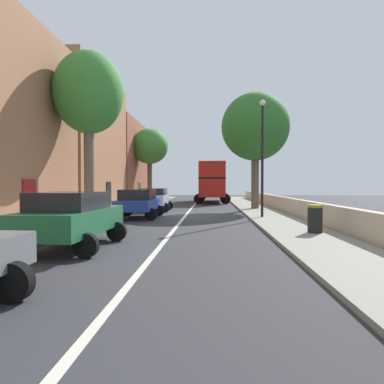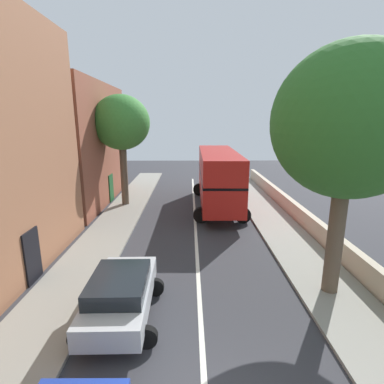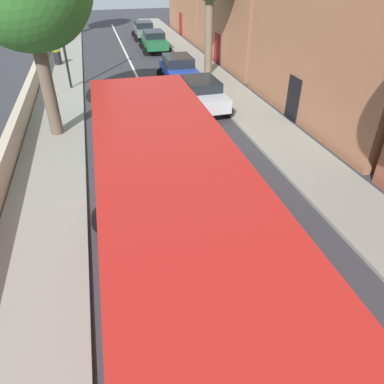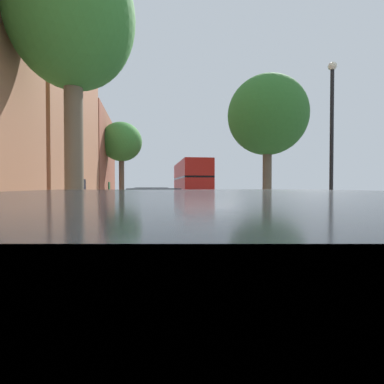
{
  "view_description": "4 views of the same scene",
  "coord_description": "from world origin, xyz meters",
  "px_view_note": "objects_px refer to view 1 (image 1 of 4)",
  "views": [
    {
      "loc": [
        1.52,
        -20.91,
        1.86
      ],
      "look_at": [
        -0.1,
        9.1,
        1.23
      ],
      "focal_mm": 32.62,
      "sensor_mm": 36.0,
      "label": 1
    },
    {
      "loc": [
        -0.35,
        -4.7,
        6.19
      ],
      "look_at": [
        -0.18,
        14.0,
        1.67
      ],
      "focal_mm": 27.83,
      "sensor_mm": 36.0,
      "label": 2
    },
    {
      "loc": [
        2.71,
        21.38,
        6.9
      ],
      "look_at": [
        0.67,
        13.64,
        1.64
      ],
      "focal_mm": 33.6,
      "sensor_mm": 36.0,
      "label": 3
    },
    {
      "loc": [
        -2.75,
        -11.77,
        1.67
      ],
      "look_at": [
        0.51,
        8.27,
        1.26
      ],
      "focal_mm": 26.43,
      "sensor_mm": 36.0,
      "label": 4
    }
  ],
  "objects_px": {
    "parked_car_silver_left_2": "(154,198)",
    "parked_car_green_left_3": "(73,216)",
    "street_tree_left_0": "(150,147)",
    "lamppost_right": "(262,149)",
    "double_decker_bus": "(212,180)",
    "parked_car_blue_left_0": "(138,202)",
    "litter_bin_right": "(315,219)",
    "street_tree_right_3": "(255,127)",
    "street_tree_left_2": "(89,95)"
  },
  "relations": [
    {
      "from": "street_tree_right_3",
      "to": "litter_bin_right",
      "type": "relative_size",
      "value": 8.4
    },
    {
      "from": "double_decker_bus",
      "to": "street_tree_left_0",
      "type": "bearing_deg",
      "value": 175.94
    },
    {
      "from": "double_decker_bus",
      "to": "litter_bin_right",
      "type": "xyz_separation_m",
      "value": [
        3.6,
        -24.32,
        -1.72
      ]
    },
    {
      "from": "street_tree_right_3",
      "to": "double_decker_bus",
      "type": "bearing_deg",
      "value": 105.41
    },
    {
      "from": "parked_car_blue_left_0",
      "to": "parked_car_green_left_3",
      "type": "height_order",
      "value": "parked_car_green_left_3"
    },
    {
      "from": "parked_car_blue_left_0",
      "to": "double_decker_bus",
      "type": "bearing_deg",
      "value": 76.89
    },
    {
      "from": "double_decker_bus",
      "to": "litter_bin_right",
      "type": "height_order",
      "value": "double_decker_bus"
    },
    {
      "from": "parked_car_green_left_3",
      "to": "street_tree_left_0",
      "type": "xyz_separation_m",
      "value": [
        -2.62,
        27.72,
        5.02
      ]
    },
    {
      "from": "parked_car_silver_left_2",
      "to": "parked_car_green_left_3",
      "type": "height_order",
      "value": "parked_car_green_left_3"
    },
    {
      "from": "double_decker_bus",
      "to": "parked_car_green_left_3",
      "type": "xyz_separation_m",
      "value": [
        -4.2,
        -27.24,
        -1.41
      ]
    },
    {
      "from": "parked_car_blue_left_0",
      "to": "litter_bin_right",
      "type": "distance_m",
      "value": 10.02
    },
    {
      "from": "street_tree_left_2",
      "to": "litter_bin_right",
      "type": "xyz_separation_m",
      "value": [
        10.15,
        -5.1,
        -5.93
      ]
    },
    {
      "from": "parked_car_green_left_3",
      "to": "street_tree_right_3",
      "type": "bearing_deg",
      "value": 65.55
    },
    {
      "from": "parked_car_silver_left_2",
      "to": "street_tree_left_0",
      "type": "xyz_separation_m",
      "value": [
        -2.62,
        13.13,
        5.04
      ]
    },
    {
      "from": "street_tree_left_0",
      "to": "lamppost_right",
      "type": "xyz_separation_m",
      "value": [
        9.42,
        -18.62,
        -2.16
      ]
    },
    {
      "from": "parked_car_blue_left_0",
      "to": "lamppost_right",
      "type": "height_order",
      "value": "lamppost_right"
    },
    {
      "from": "parked_car_silver_left_2",
      "to": "double_decker_bus",
      "type": "bearing_deg",
      "value": 71.63
    },
    {
      "from": "street_tree_left_0",
      "to": "street_tree_left_2",
      "type": "distance_m",
      "value": 19.71
    },
    {
      "from": "parked_car_green_left_3",
      "to": "street_tree_left_2",
      "type": "xyz_separation_m",
      "value": [
        -2.35,
        8.02,
        5.62
      ]
    },
    {
      "from": "parked_car_blue_left_0",
      "to": "litter_bin_right",
      "type": "relative_size",
      "value": 4.09
    },
    {
      "from": "parked_car_blue_left_0",
      "to": "street_tree_left_2",
      "type": "distance_m",
      "value": 6.23
    },
    {
      "from": "parked_car_blue_left_0",
      "to": "street_tree_left_0",
      "type": "height_order",
      "value": "street_tree_left_0"
    },
    {
      "from": "street_tree_right_3",
      "to": "litter_bin_right",
      "type": "height_order",
      "value": "street_tree_right_3"
    },
    {
      "from": "parked_car_silver_left_2",
      "to": "litter_bin_right",
      "type": "height_order",
      "value": "parked_car_silver_left_2"
    },
    {
      "from": "double_decker_bus",
      "to": "litter_bin_right",
      "type": "distance_m",
      "value": 24.64
    },
    {
      "from": "street_tree_left_0",
      "to": "street_tree_right_3",
      "type": "relative_size",
      "value": 0.92
    },
    {
      "from": "double_decker_bus",
      "to": "lamppost_right",
      "type": "relative_size",
      "value": 1.63
    },
    {
      "from": "parked_car_silver_left_2",
      "to": "parked_car_green_left_3",
      "type": "relative_size",
      "value": 0.95
    },
    {
      "from": "street_tree_right_3",
      "to": "lamppost_right",
      "type": "height_order",
      "value": "street_tree_right_3"
    },
    {
      "from": "parked_car_silver_left_2",
      "to": "street_tree_left_0",
      "type": "relative_size",
      "value": 0.53
    },
    {
      "from": "double_decker_bus",
      "to": "street_tree_left_2",
      "type": "xyz_separation_m",
      "value": [
        -6.55,
        -19.22,
        4.21
      ]
    },
    {
      "from": "street_tree_left_0",
      "to": "lamppost_right",
      "type": "height_order",
      "value": "street_tree_left_0"
    },
    {
      "from": "parked_car_blue_left_0",
      "to": "street_tree_left_0",
      "type": "xyz_separation_m",
      "value": [
        -2.62,
        18.51,
        5.05
      ]
    },
    {
      "from": "lamppost_right",
      "to": "litter_bin_right",
      "type": "height_order",
      "value": "lamppost_right"
    },
    {
      "from": "street_tree_right_3",
      "to": "parked_car_blue_left_0",
      "type": "bearing_deg",
      "value": -136.87
    },
    {
      "from": "parked_car_blue_left_0",
      "to": "street_tree_left_2",
      "type": "height_order",
      "value": "street_tree_left_2"
    },
    {
      "from": "street_tree_left_0",
      "to": "parked_car_silver_left_2",
      "type": "bearing_deg",
      "value": -78.71
    },
    {
      "from": "parked_car_green_left_3",
      "to": "lamppost_right",
      "type": "bearing_deg",
      "value": 53.23
    },
    {
      "from": "double_decker_bus",
      "to": "street_tree_left_0",
      "type": "xyz_separation_m",
      "value": [
        -6.82,
        0.48,
        3.62
      ]
    },
    {
      "from": "parked_car_blue_left_0",
      "to": "litter_bin_right",
      "type": "bearing_deg",
      "value": -38.87
    },
    {
      "from": "double_decker_bus",
      "to": "parked_car_green_left_3",
      "type": "bearing_deg",
      "value": -98.77
    },
    {
      "from": "parked_car_silver_left_2",
      "to": "litter_bin_right",
      "type": "relative_size",
      "value": 4.09
    },
    {
      "from": "parked_car_blue_left_0",
      "to": "street_tree_right_3",
      "type": "relative_size",
      "value": 0.49
    },
    {
      "from": "double_decker_bus",
      "to": "street_tree_right_3",
      "type": "distance_m",
      "value": 12.21
    },
    {
      "from": "parked_car_green_left_3",
      "to": "lamppost_right",
      "type": "distance_m",
      "value": 11.72
    },
    {
      "from": "parked_car_green_left_3",
      "to": "lamppost_right",
      "type": "relative_size",
      "value": 0.69
    },
    {
      "from": "parked_car_blue_left_0",
      "to": "parked_car_silver_left_2",
      "type": "xyz_separation_m",
      "value": [
        0.0,
        5.39,
        0.01
      ]
    },
    {
      "from": "double_decker_bus",
      "to": "parked_car_silver_left_2",
      "type": "xyz_separation_m",
      "value": [
        -4.2,
        -12.64,
        -1.43
      ]
    },
    {
      "from": "street_tree_left_0",
      "to": "parked_car_green_left_3",
      "type": "bearing_deg",
      "value": -84.6
    },
    {
      "from": "street_tree_right_3",
      "to": "litter_bin_right",
      "type": "xyz_separation_m",
      "value": [
        0.51,
        -13.11,
        -5.46
      ]
    }
  ]
}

